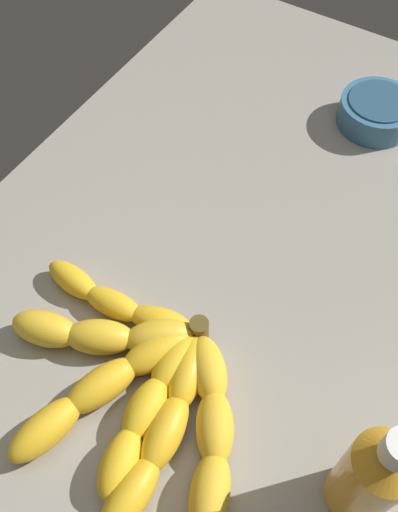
% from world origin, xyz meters
% --- Properties ---
extents(ground_plane, '(0.95, 0.59, 0.04)m').
position_xyz_m(ground_plane, '(0.00, 0.00, -0.02)').
color(ground_plane, gray).
extents(banana_bunch, '(0.22, 0.30, 0.04)m').
position_xyz_m(banana_bunch, '(0.19, 0.01, 0.02)').
color(banana_bunch, gold).
rests_on(banana_bunch, ground_plane).
extents(honey_bottle, '(0.05, 0.05, 0.16)m').
position_xyz_m(honey_bottle, '(0.17, 0.23, 0.07)').
color(honey_bottle, orange).
rests_on(honey_bottle, ground_plane).
extents(small_bowl, '(0.10, 0.10, 0.04)m').
position_xyz_m(small_bowl, '(-0.29, 0.06, 0.02)').
color(small_bowl, teal).
rests_on(small_bowl, ground_plane).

